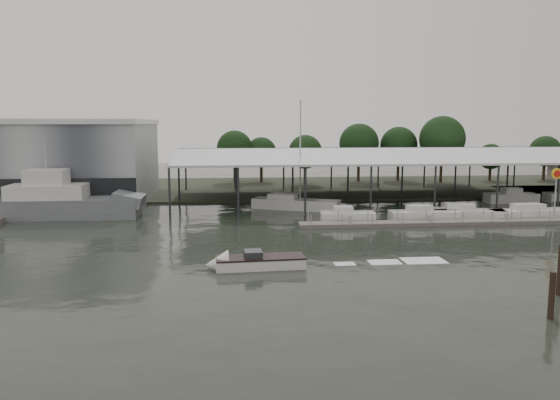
{
  "coord_description": "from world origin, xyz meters",
  "views": [
    {
      "loc": [
        -5.81,
        -41.51,
        9.98
      ],
      "look_at": [
        -0.73,
        11.49,
        2.5
      ],
      "focal_mm": 35.0,
      "sensor_mm": 36.0,
      "label": 1
    }
  ],
  "objects": [
    {
      "name": "storage_warehouse",
      "position": [
        -28.0,
        29.94,
        5.29
      ],
      "size": [
        24.5,
        20.5,
        10.5
      ],
      "color": "#959A9E",
      "rests_on": "ground"
    },
    {
      "name": "grey_trawler",
      "position": [
        -23.77,
        17.93,
        1.58
      ],
      "size": [
        17.45,
        4.69,
        8.84
      ],
      "rotation": [
        0.0,
        0.0,
        0.01
      ],
      "color": "slate",
      "rests_on": "ground"
    },
    {
      "name": "speedboat_underway",
      "position": [
        -4.24,
        -4.57,
        0.39
      ],
      "size": [
        17.88,
        3.27,
        2.0
      ],
      "rotation": [
        0.0,
        0.0,
        3.21
      ],
      "color": "silver",
      "rests_on": "ground"
    },
    {
      "name": "moored_cruiser_3",
      "position": [
        25.92,
        12.25,
        0.61
      ],
      "size": [
        9.29,
        2.8,
        1.7
      ],
      "rotation": [
        0.0,
        0.0,
        0.07
      ],
      "color": "silver",
      "rests_on": "ground"
    },
    {
      "name": "ground",
      "position": [
        0.0,
        0.0,
        0.0
      ],
      "size": [
        200.0,
        200.0,
        0.0
      ],
      "primitive_type": "plane",
      "color": "#242A22",
      "rests_on": "ground"
    },
    {
      "name": "white_sailboat",
      "position": [
        1.9,
        21.27,
        0.65
      ],
      "size": [
        10.42,
        6.49,
        12.82
      ],
      "rotation": [
        0.0,
        0.0,
        -0.41
      ],
      "color": "silver",
      "rests_on": "ground"
    },
    {
      "name": "floating_dock",
      "position": [
        15.0,
        10.0,
        0.2
      ],
      "size": [
        28.0,
        2.0,
        1.4
      ],
      "color": "#615B55",
      "rests_on": "ground"
    },
    {
      "name": "moored_cruiser_0",
      "position": [
        6.23,
        12.44,
        0.61
      ],
      "size": [
        5.68,
        2.72,
        1.7
      ],
      "rotation": [
        0.0,
        0.0,
        -0.1
      ],
      "color": "silver",
      "rests_on": "ground"
    },
    {
      "name": "horizon_tree_line",
      "position": [
        23.31,
        48.14,
        6.18
      ],
      "size": [
        68.0,
        10.76,
        11.23
      ],
      "color": "black",
      "rests_on": "ground"
    },
    {
      "name": "shell_fuel_sign",
      "position": [
        27.0,
        9.99,
        3.93
      ],
      "size": [
        1.1,
        0.18,
        5.55
      ],
      "color": "#989B9E",
      "rests_on": "ground"
    },
    {
      "name": "covered_boat_shed",
      "position": [
        17.0,
        28.0,
        6.13
      ],
      "size": [
        58.24,
        24.0,
        6.96
      ],
      "color": "silver",
      "rests_on": "ground"
    },
    {
      "name": "moored_cruiser_1",
      "position": [
        14.21,
        12.36,
        0.61
      ],
      "size": [
        7.06,
        2.31,
        1.7
      ],
      "rotation": [
        0.0,
        0.0,
        -0.02
      ],
      "color": "silver",
      "rests_on": "ground"
    },
    {
      "name": "land_strip_far",
      "position": [
        0.0,
        42.0,
        0.1
      ],
      "size": [
        140.0,
        30.0,
        0.3
      ],
      "color": "#363C2D",
      "rests_on": "ground"
    },
    {
      "name": "moored_cruiser_2",
      "position": [
        18.83,
        12.98,
        0.61
      ],
      "size": [
        8.43,
        4.05,
        1.7
      ],
      "rotation": [
        0.0,
        0.0,
        -0.24
      ],
      "color": "silver",
      "rests_on": "ground"
    }
  ]
}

